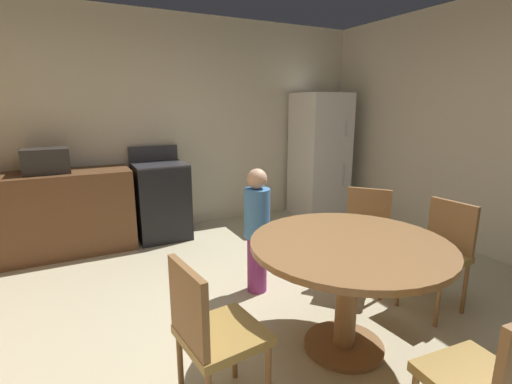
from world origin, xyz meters
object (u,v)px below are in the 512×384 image
at_px(oven_range, 161,200).
at_px(dining_table, 349,264).
at_px(chair_west, 210,330).
at_px(person_child, 257,228).
at_px(chair_east, 441,249).
at_px(chair_south, 496,383).
at_px(microwave, 46,161).
at_px(chair_northeast, 366,232).
at_px(refrigerator, 319,155).

xyz_separation_m(oven_range, dining_table, (0.57, -2.71, 0.14)).
relative_size(chair_west, person_child, 0.80).
bearing_deg(dining_table, chair_east, 3.75).
distance_m(chair_south, chair_west, 1.25).
xyz_separation_m(microwave, dining_table, (1.73, -2.71, -0.42)).
relative_size(oven_range, person_child, 1.01).
bearing_deg(chair_west, chair_south, -50.73).
height_order(oven_range, chair_west, oven_range).
bearing_deg(chair_east, microwave, -47.97).
distance_m(dining_table, chair_northeast, 1.00).
xyz_separation_m(dining_table, chair_northeast, (0.76, 0.64, -0.11)).
distance_m(oven_range, dining_table, 2.78).
height_order(refrigerator, chair_west, refrigerator).
relative_size(refrigerator, chair_northeast, 2.02).
bearing_deg(microwave, oven_range, 0.18).
height_order(refrigerator, chair_east, refrigerator).
height_order(oven_range, dining_table, oven_range).
distance_m(oven_range, person_child, 1.80).
relative_size(microwave, chair_east, 0.51).
bearing_deg(chair_south, microwave, 28.74).
bearing_deg(dining_table, chair_south, -94.69).
distance_m(chair_east, chair_south, 1.50).
distance_m(dining_table, chair_west, 1.00).
height_order(oven_range, refrigerator, refrigerator).
distance_m(oven_range, microwave, 1.29).
xyz_separation_m(refrigerator, chair_south, (-1.82, -3.65, -0.38)).
relative_size(chair_east, chair_northeast, 1.00).
bearing_deg(chair_northeast, oven_range, -97.44).
bearing_deg(microwave, dining_table, -57.44).
distance_m(oven_range, chair_west, 2.86).
distance_m(chair_east, chair_northeast, 0.62).
bearing_deg(person_child, oven_range, -176.06).
distance_m(chair_northeast, person_child, 0.98).
xyz_separation_m(chair_northeast, person_child, (-0.92, 0.33, 0.08)).
distance_m(oven_range, refrigerator, 2.35).
bearing_deg(chair_south, dining_table, 0.00).
height_order(microwave, dining_table, microwave).
bearing_deg(chair_south, chair_west, 50.73).
relative_size(refrigerator, person_child, 1.61).
xyz_separation_m(refrigerator, dining_table, (-1.74, -2.66, -0.27)).
bearing_deg(chair_west, chair_east, -1.50).
bearing_deg(chair_east, chair_south, 40.78).
bearing_deg(person_child, microwave, -147.31).
relative_size(chair_east, chair_west, 1.00).
relative_size(refrigerator, chair_west, 2.02).
bearing_deg(refrigerator, dining_table, -123.18).
bearing_deg(chair_northeast, microwave, -79.87).
distance_m(refrigerator, chair_west, 3.91).
bearing_deg(refrigerator, chair_northeast, -115.88).
relative_size(chair_northeast, chair_south, 1.00).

